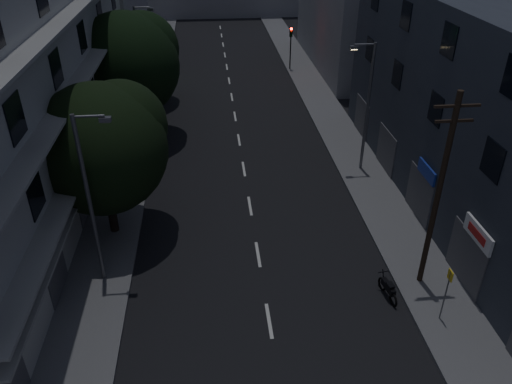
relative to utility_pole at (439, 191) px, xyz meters
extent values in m
plane|color=black|center=(-7.14, 16.79, -4.87)|extent=(160.00, 160.00, 0.00)
cube|color=#565659|center=(-14.64, 16.79, -4.79)|extent=(3.00, 90.00, 0.15)
cube|color=#565659|center=(0.36, 16.79, -4.79)|extent=(3.00, 90.00, 0.15)
cube|color=beige|center=(-7.14, -1.71, -4.86)|extent=(0.15, 2.00, 0.01)
cube|color=beige|center=(-7.14, 2.79, -4.86)|extent=(0.15, 2.00, 0.01)
cube|color=beige|center=(-7.14, 7.29, -4.86)|extent=(0.15, 2.00, 0.01)
cube|color=beige|center=(-7.14, 11.79, -4.86)|extent=(0.15, 2.00, 0.01)
cube|color=beige|center=(-7.14, 16.29, -4.86)|extent=(0.15, 2.00, 0.01)
cube|color=beige|center=(-7.14, 20.79, -4.86)|extent=(0.15, 2.00, 0.01)
cube|color=beige|center=(-7.14, 25.29, -4.86)|extent=(0.15, 2.00, 0.01)
cube|color=beige|center=(-7.14, 29.79, -4.86)|extent=(0.15, 2.00, 0.01)
cube|color=beige|center=(-7.14, 34.29, -4.86)|extent=(0.15, 2.00, 0.01)
cube|color=beige|center=(-7.14, 38.79, -4.86)|extent=(0.15, 2.00, 0.01)
cube|color=beige|center=(-7.14, 43.29, -4.86)|extent=(0.15, 2.00, 0.01)
cube|color=beige|center=(-7.14, 47.79, -4.86)|extent=(0.15, 2.00, 0.01)
cube|color=beige|center=(-7.14, 52.29, -4.86)|extent=(0.15, 2.00, 0.01)
cube|color=#9F9F9A|center=(-19.14, 9.79, 2.13)|extent=(6.00, 36.00, 14.00)
cube|color=black|center=(-16.12, -5.21, -2.87)|extent=(0.06, 1.60, 1.60)
cube|color=black|center=(-16.12, 0.79, -2.87)|extent=(0.06, 1.60, 1.60)
cube|color=black|center=(-16.12, 6.79, -2.87)|extent=(0.06, 1.60, 1.60)
cube|color=black|center=(-16.12, 12.79, -2.87)|extent=(0.06, 1.60, 1.60)
cube|color=black|center=(-16.12, 18.79, -2.87)|extent=(0.06, 1.60, 1.60)
cube|color=black|center=(-16.12, 24.79, -2.87)|extent=(0.06, 1.60, 1.60)
cube|color=black|center=(-16.12, 0.79, 0.33)|extent=(0.06, 1.60, 1.60)
cube|color=black|center=(-16.12, 6.79, 0.33)|extent=(0.06, 1.60, 1.60)
cube|color=black|center=(-16.12, 12.79, 0.33)|extent=(0.06, 1.60, 1.60)
cube|color=black|center=(-16.12, 18.79, 0.33)|extent=(0.06, 1.60, 1.60)
cube|color=black|center=(-16.12, 24.79, 0.33)|extent=(0.06, 1.60, 1.60)
cube|color=black|center=(-16.12, 0.79, 3.53)|extent=(0.06, 1.60, 1.60)
cube|color=black|center=(-16.12, 6.79, 3.53)|extent=(0.06, 1.60, 1.60)
cube|color=black|center=(-16.12, 12.79, 3.53)|extent=(0.06, 1.60, 1.60)
cube|color=black|center=(-16.12, 18.79, 3.53)|extent=(0.06, 1.60, 1.60)
cube|color=gray|center=(-15.64, 9.79, -0.87)|extent=(1.00, 32.40, 0.12)
cube|color=gray|center=(-15.64, 9.79, 2.33)|extent=(1.00, 32.40, 0.12)
cube|color=gray|center=(-15.64, 9.79, 5.53)|extent=(1.00, 32.40, 0.12)
cube|color=gray|center=(-15.74, 9.79, -1.77)|extent=(0.80, 32.40, 0.12)
cube|color=#424247|center=(-16.11, 0.79, -3.47)|extent=(0.06, 2.40, 2.40)
cube|color=#424247|center=(-16.11, 6.79, -3.47)|extent=(0.06, 2.40, 2.40)
cube|color=#424247|center=(-16.11, 12.79, -3.47)|extent=(0.06, 2.40, 2.40)
cube|color=#424247|center=(-16.11, 18.79, -3.47)|extent=(0.06, 2.40, 2.40)
cube|color=#424247|center=(-16.11, 24.79, -3.47)|extent=(0.06, 2.40, 2.40)
cube|color=#282D36|center=(4.86, 5.79, 0.63)|extent=(6.00, 28.00, 11.00)
cube|color=black|center=(1.84, -0.21, 1.43)|extent=(0.06, 1.40, 1.50)
cube|color=black|center=(1.84, 5.29, 1.43)|extent=(0.06, 1.40, 1.50)
cube|color=black|center=(1.84, 10.79, 1.43)|extent=(0.06, 1.40, 1.50)
cube|color=black|center=(1.84, 16.29, 1.43)|extent=(0.06, 1.40, 1.50)
cube|color=black|center=(1.84, 5.29, 4.73)|extent=(0.06, 1.40, 1.50)
cube|color=black|center=(1.84, 10.79, 4.73)|extent=(0.06, 1.40, 1.50)
cube|color=#424247|center=(1.83, -0.21, -3.47)|extent=(0.06, 3.00, 2.60)
cube|color=#424247|center=(1.83, 5.29, -3.47)|extent=(0.06, 3.00, 2.60)
cube|color=#424247|center=(1.83, 10.79, -3.47)|extent=(0.06, 3.00, 2.60)
cube|color=#424247|center=(1.83, 16.29, -3.47)|extent=(0.06, 3.00, 2.60)
cube|color=silver|center=(1.76, -0.71, -1.77)|extent=(0.12, 2.20, 0.80)
cube|color=#B21414|center=(1.68, -0.71, -1.77)|extent=(0.02, 1.40, 0.36)
cube|color=navy|center=(1.76, 4.79, -1.77)|extent=(0.12, 2.00, 0.70)
cylinder|color=black|center=(-14.44, 5.43, -2.58)|extent=(0.44, 0.44, 4.28)
sphere|color=black|center=(-14.44, 5.43, -0.01)|extent=(6.42, 6.42, 6.42)
sphere|color=black|center=(-13.47, 6.23, 0.79)|extent=(4.49, 4.49, 4.49)
sphere|color=black|center=(-15.24, 4.78, 0.47)|extent=(4.17, 4.17, 4.17)
cylinder|color=black|center=(-14.59, 17.32, -2.35)|extent=(0.44, 0.44, 4.74)
sphere|color=black|center=(-14.59, 17.32, 0.50)|extent=(7.14, 7.14, 7.14)
sphere|color=black|center=(-13.52, 18.22, 1.39)|extent=(5.00, 5.00, 5.00)
sphere|color=black|center=(-15.48, 16.61, 1.03)|extent=(4.64, 4.64, 4.64)
cylinder|color=black|center=(-14.67, 24.61, -2.78)|extent=(0.44, 0.44, 3.87)
sphere|color=black|center=(-14.67, 24.61, -0.46)|extent=(5.77, 5.77, 5.77)
sphere|color=black|center=(-13.80, 25.33, 0.26)|extent=(4.04, 4.04, 4.04)
sphere|color=black|center=(-15.39, 24.03, -0.03)|extent=(3.75, 3.75, 3.75)
cylinder|color=black|center=(-0.84, 32.48, -3.12)|extent=(0.12, 0.12, 3.20)
cube|color=black|center=(-0.84, 32.48, -1.07)|extent=(0.28, 0.22, 0.90)
sphere|color=#FF0C05|center=(-0.84, 32.33, -0.74)|extent=(0.22, 0.22, 0.22)
sphere|color=#3F330C|center=(-0.84, 32.33, -1.04)|extent=(0.22, 0.22, 0.22)
sphere|color=black|center=(-0.84, 32.33, -1.34)|extent=(0.22, 0.22, 0.22)
cylinder|color=black|center=(-13.44, 31.79, -3.12)|extent=(0.12, 0.12, 3.20)
cube|color=black|center=(-13.44, 31.79, -1.07)|extent=(0.28, 0.22, 0.90)
sphere|color=black|center=(-13.44, 31.64, -0.74)|extent=(0.22, 0.22, 0.22)
sphere|color=#3F330C|center=(-13.44, 31.64, -1.04)|extent=(0.22, 0.22, 0.22)
sphere|color=#0CFF26|center=(-13.44, 31.64, -1.34)|extent=(0.22, 0.22, 0.22)
cylinder|color=#5A5B62|center=(-14.37, 1.60, -0.72)|extent=(0.18, 0.18, 8.00)
cylinder|color=#5A5B62|center=(-13.77, 1.60, 3.18)|extent=(1.20, 0.10, 0.10)
cube|color=#5A5B62|center=(-13.17, 1.60, 3.03)|extent=(0.45, 0.25, 0.18)
cube|color=#4C4C4C|center=(-13.17, 1.60, 2.93)|extent=(0.35, 0.18, 0.04)
cylinder|color=slate|center=(0.34, 10.94, -0.72)|extent=(0.18, 0.18, 8.00)
cylinder|color=slate|center=(-0.26, 10.94, 3.18)|extent=(1.20, 0.10, 0.10)
cube|color=slate|center=(-0.86, 10.94, 3.03)|extent=(0.45, 0.25, 0.18)
cube|color=#FFD88C|center=(-0.86, 10.94, 2.93)|extent=(0.35, 0.18, 0.04)
cylinder|color=#53555A|center=(-14.41, 23.13, -0.72)|extent=(0.18, 0.18, 8.00)
cylinder|color=#53555A|center=(-13.81, 23.13, 3.18)|extent=(1.20, 0.10, 0.10)
cube|color=#53555A|center=(-13.21, 23.13, 3.03)|extent=(0.45, 0.25, 0.18)
cube|color=#4C4C4C|center=(-13.21, 23.13, 2.93)|extent=(0.35, 0.18, 0.04)
cylinder|color=black|center=(0.00, 0.00, -0.22)|extent=(0.24, 0.24, 9.00)
cube|color=black|center=(0.00, 0.00, 3.68)|extent=(1.80, 0.10, 0.10)
cube|color=black|center=(0.00, 0.00, 3.08)|extent=(1.50, 0.10, 0.10)
cylinder|color=#595B60|center=(-0.09, -2.41, -3.47)|extent=(0.06, 0.06, 2.50)
cube|color=yellow|center=(-0.09, -2.41, -2.42)|extent=(0.05, 0.35, 0.45)
torus|color=black|center=(-1.70, -1.30, -4.60)|extent=(0.19, 0.64, 0.63)
torus|color=black|center=(-1.86, -0.24, -4.60)|extent=(0.19, 0.64, 0.63)
cube|color=black|center=(-1.78, -0.77, -4.31)|extent=(0.37, 1.00, 0.31)
cube|color=black|center=(-1.76, -0.90, -4.08)|extent=(0.32, 0.44, 0.09)
cylinder|color=black|center=(-1.85, -0.29, -4.20)|extent=(0.11, 0.39, 0.75)
cube|color=black|center=(-1.87, -0.20, -3.93)|extent=(0.49, 0.11, 0.04)
camera|label=1|loc=(-9.19, -16.70, 10.41)|focal=35.00mm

